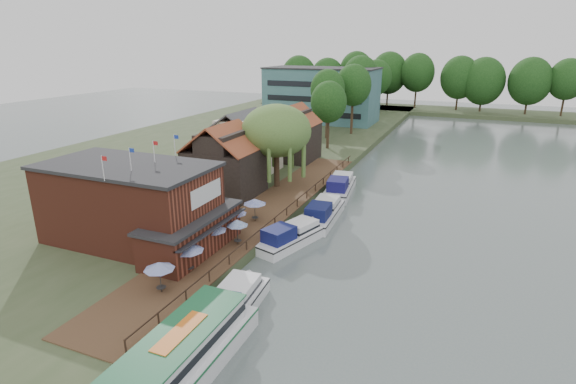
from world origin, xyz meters
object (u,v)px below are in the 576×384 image
at_px(cottage_a, 224,160).
at_px(cottage_c, 293,133).
at_px(cruiser_3, 340,184).
at_px(umbrella_0, 160,277).
at_px(umbrella_4, 235,220).
at_px(swan, 161,348).
at_px(cruiser_0, 230,302).
at_px(umbrella_3, 237,232).
at_px(pub, 148,206).
at_px(cruiser_1, 291,233).
at_px(cottage_b, 242,142).
at_px(willow, 276,147).
at_px(umbrella_5, 255,210).
at_px(umbrella_1, 189,258).
at_px(cruiser_2, 323,210).
at_px(umbrella_2, 213,237).
at_px(hotel_block, 322,95).
at_px(tour_boat, 175,361).

distance_m(cottage_a, cottage_c, 19.03).
bearing_deg(cruiser_3, umbrella_0, -105.92).
xyz_separation_m(umbrella_4, cruiser_3, (4.95, 18.32, -1.03)).
bearing_deg(swan, cruiser_0, 66.32).
bearing_deg(umbrella_3, cottage_c, 103.36).
relative_size(pub, cruiser_0, 2.04).
bearing_deg(cruiser_1, swan, -77.82).
height_order(cottage_a, cottage_b, same).
relative_size(umbrella_3, cruiser_0, 0.24).
relative_size(willow, umbrella_0, 4.39).
xyz_separation_m(umbrella_3, umbrella_5, (-1.12, 5.66, 0.00)).
distance_m(umbrella_3, swan, 14.01).
bearing_deg(umbrella_4, umbrella_5, 81.97).
bearing_deg(umbrella_3, pub, -159.97).
xyz_separation_m(willow, umbrella_1, (2.95, -23.29, -3.93)).
xyz_separation_m(umbrella_4, cruiser_2, (5.96, 8.55, -1.07)).
distance_m(pub, umbrella_3, 8.26).
relative_size(cottage_b, cruiser_0, 0.98).
relative_size(willow, umbrella_2, 4.26).
xyz_separation_m(hotel_block, cottage_c, (8.00, -37.00, -1.90)).
height_order(cottage_b, swan, cottage_b).
height_order(willow, umbrella_2, willow).
relative_size(hotel_block, swan, 57.73).
relative_size(umbrella_0, cruiser_3, 0.23).
xyz_separation_m(cruiser_0, cruiser_1, (-0.68, 12.77, -0.04)).
xyz_separation_m(cruiser_3, tour_boat, (1.27, -36.36, 0.24)).
relative_size(umbrella_4, umbrella_5, 1.00).
bearing_deg(cottage_c, cottage_a, -93.01).
relative_size(umbrella_4, tour_boat, 0.17).
bearing_deg(willow, cruiser_1, -60.58).
bearing_deg(cottage_b, cruiser_2, -35.53).
xyz_separation_m(umbrella_3, cruiser_2, (4.39, 10.99, -1.07)).
bearing_deg(umbrella_2, umbrella_0, -88.11).
bearing_deg(cruiser_2, cottage_b, 140.92).
height_order(pub, cottage_c, cottage_c).
bearing_deg(hotel_block, umbrella_5, -77.13).
bearing_deg(tour_boat, cruiser_1, 92.75).
distance_m(umbrella_4, cruiser_1, 5.48).
xyz_separation_m(cottage_b, cruiser_1, (14.99, -18.28, -4.11)).
bearing_deg(umbrella_4, cottage_a, 124.86).
relative_size(cruiser_3, swan, 23.40).
relative_size(umbrella_4, cruiser_3, 0.23).
relative_size(umbrella_1, swan, 5.54).
xyz_separation_m(cruiser_0, swan, (-2.17, -4.95, -0.97)).
bearing_deg(cottage_c, cruiser_0, -73.75).
bearing_deg(cottage_b, umbrella_3, -62.84).
xyz_separation_m(hotel_block, cruiser_3, (18.81, -47.53, -5.89)).
relative_size(hotel_block, cruiser_0, 2.59).
xyz_separation_m(cruiser_2, tour_boat, (0.26, -26.60, 0.28)).
xyz_separation_m(cottage_b, swan, (13.50, -36.00, -5.03)).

